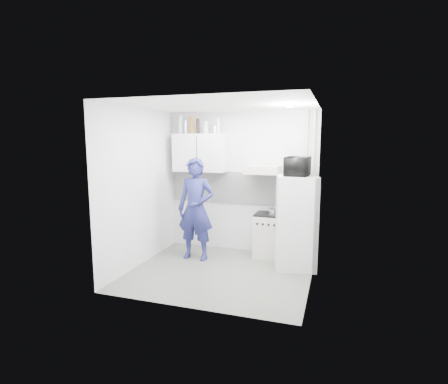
% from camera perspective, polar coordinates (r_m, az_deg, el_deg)
% --- Properties ---
extents(floor, '(2.80, 2.80, 0.00)m').
position_cam_1_polar(floor, '(5.70, -0.67, -12.98)').
color(floor, '#5F5F5B').
rests_on(floor, ground).
extents(ceiling, '(2.80, 2.80, 0.00)m').
position_cam_1_polar(ceiling, '(5.33, -0.71, 14.03)').
color(ceiling, white).
rests_on(ceiling, wall_back).
extents(wall_back, '(2.80, 0.00, 2.80)m').
position_cam_1_polar(wall_back, '(6.55, 2.84, 1.59)').
color(wall_back, silver).
rests_on(wall_back, floor).
extents(wall_left, '(0.00, 2.60, 2.60)m').
position_cam_1_polar(wall_left, '(5.96, -13.54, 0.67)').
color(wall_left, silver).
rests_on(wall_left, floor).
extents(wall_right, '(0.00, 2.60, 2.60)m').
position_cam_1_polar(wall_right, '(5.09, 14.40, -0.66)').
color(wall_right, silver).
rests_on(wall_right, floor).
extents(person, '(0.66, 0.44, 1.79)m').
position_cam_1_polar(person, '(6.11, -4.63, -2.78)').
color(person, navy).
rests_on(person, floor).
extents(stove, '(0.48, 0.48, 0.76)m').
position_cam_1_polar(stove, '(6.36, 7.21, -7.12)').
color(stove, beige).
rests_on(stove, floor).
extents(fridge, '(0.75, 0.75, 1.52)m').
position_cam_1_polar(fridge, '(5.82, 11.66, -4.84)').
color(fridge, silver).
rests_on(fridge, floor).
extents(stove_top, '(0.46, 0.46, 0.03)m').
position_cam_1_polar(stove_top, '(6.27, 7.28, -3.62)').
color(stove_top, black).
rests_on(stove_top, stove).
extents(saucepan, '(0.17, 0.17, 0.09)m').
position_cam_1_polar(saucepan, '(6.22, 8.05, -3.15)').
color(saucepan, silver).
rests_on(saucepan, stove_top).
extents(microwave, '(0.55, 0.38, 0.30)m').
position_cam_1_polar(microwave, '(5.69, 11.93, 4.13)').
color(microwave, black).
rests_on(microwave, fridge).
extents(bottle_a, '(0.08, 0.08, 0.34)m').
position_cam_1_polar(bottle_a, '(6.74, -7.14, 10.83)').
color(bottle_a, '#B2B7BC').
rests_on(bottle_a, upper_cabinet).
extents(bottle_b, '(0.06, 0.06, 0.25)m').
position_cam_1_polar(bottle_b, '(6.69, -6.29, 10.48)').
color(bottle_b, silver).
rests_on(bottle_b, upper_cabinet).
extents(bottle_c, '(0.08, 0.08, 0.31)m').
position_cam_1_polar(bottle_c, '(6.64, -5.30, 10.78)').
color(bottle_c, brown).
rests_on(bottle_c, upper_cabinet).
extents(bottle_d, '(0.06, 0.06, 0.28)m').
position_cam_1_polar(bottle_d, '(6.60, -4.29, 10.67)').
color(bottle_d, black).
rests_on(bottle_d, upper_cabinet).
extents(canister_a, '(0.09, 0.09, 0.23)m').
position_cam_1_polar(canister_a, '(6.54, -2.97, 10.47)').
color(canister_a, '#B2B7BC').
rests_on(canister_a, upper_cabinet).
extents(canister_b, '(0.07, 0.07, 0.14)m').
position_cam_1_polar(canister_b, '(6.48, -1.58, 10.13)').
color(canister_b, silver).
rests_on(canister_b, upper_cabinet).
extents(bottle_e, '(0.07, 0.07, 0.28)m').
position_cam_1_polar(bottle_e, '(6.46, -0.98, 10.75)').
color(bottle_e, '#B2B7BC').
rests_on(bottle_e, upper_cabinet).
extents(upper_cabinet, '(1.00, 0.35, 0.70)m').
position_cam_1_polar(upper_cabinet, '(6.58, -3.89, 6.42)').
color(upper_cabinet, silver).
rests_on(upper_cabinet, wall_back).
extents(range_hood, '(0.60, 0.50, 0.14)m').
position_cam_1_polar(range_hood, '(6.17, 6.28, 3.65)').
color(range_hood, beige).
rests_on(range_hood, wall_back).
extents(backsplash, '(2.74, 0.03, 0.60)m').
position_cam_1_polar(backsplash, '(6.55, 2.79, 0.70)').
color(backsplash, white).
rests_on(backsplash, wall_back).
extents(pipe_a, '(0.05, 0.05, 2.60)m').
position_cam_1_polar(pipe_a, '(6.25, 14.21, 1.01)').
color(pipe_a, beige).
rests_on(pipe_a, floor).
extents(pipe_b, '(0.04, 0.04, 2.60)m').
position_cam_1_polar(pipe_b, '(6.26, 13.11, 1.06)').
color(pipe_b, beige).
rests_on(pipe_b, floor).
extents(ceiling_spot_fixture, '(0.10, 0.10, 0.02)m').
position_cam_1_polar(ceiling_spot_fixture, '(5.29, 10.62, 13.60)').
color(ceiling_spot_fixture, white).
rests_on(ceiling_spot_fixture, ceiling).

